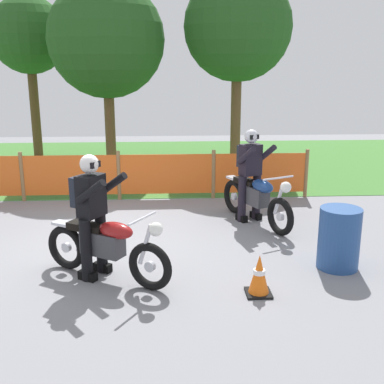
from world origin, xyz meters
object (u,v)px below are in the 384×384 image
Objects in this scene: rider_trailing at (91,209)px; motorcycle_lead at (256,198)px; traffic_cone at (259,275)px; spare_drum at (339,238)px; motorcycle_trailing at (107,246)px; rider_lead at (250,170)px.

motorcycle_lead is at bearing 69.94° from rider_trailing.
motorcycle_lead is at bearing 80.28° from traffic_cone.
motorcycle_lead is 3.67× the size of traffic_cone.
rider_trailing is 3.46m from spare_drum.
rider_lead reaches higher than motorcycle_trailing.
motorcycle_lead is at bearing 73.56° from motorcycle_trailing.
rider_lead is at bearing 82.76° from traffic_cone.
motorcycle_trailing is 1.06× the size of rider_trailing.
motorcycle_lead is 3.38m from rider_trailing.
rider_trailing is at bearing -75.97° from motorcycle_lead.
motorcycle_trailing is 3.39m from rider_lead.
spare_drum is at bearing 32.65° from rider_trailing.
spare_drum is at bearing -2.87° from motorcycle_lead.
rider_trailing is 1.92× the size of spare_drum.
rider_trailing is 3.19× the size of traffic_cone.
motorcycle_trailing is 3.39× the size of traffic_cone.
rider_trailing is (-0.19, 0.11, 0.48)m from motorcycle_trailing.
rider_trailing reaches higher than motorcycle_lead.
rider_lead is at bearing 73.65° from rider_trailing.
motorcycle_trailing is at bearing -68.63° from rider_lead.
motorcycle_lead is at bearing 0.51° from rider_lead.
rider_lead is 3.08m from traffic_cone.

